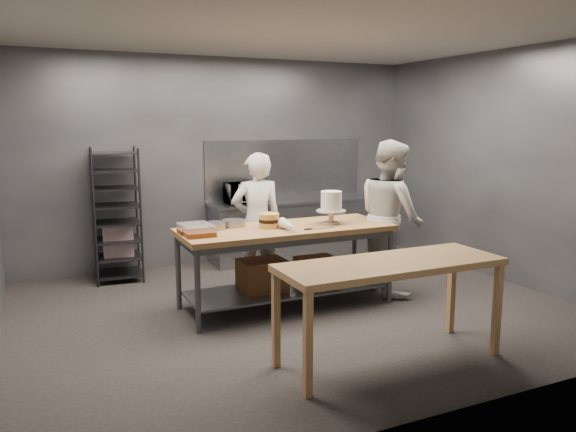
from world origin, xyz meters
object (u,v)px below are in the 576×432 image
Objects in this scene: near_counter at (391,271)px; frosted_cake_stand at (331,204)px; chef_behind at (257,222)px; speed_rack at (117,216)px; chef_right at (391,216)px; microwave at (245,193)px; work_table at (286,257)px; layer_cake at (269,221)px.

near_counter is 5.31× the size of frosted_cake_stand.
frosted_cake_stand is (0.62, -0.76, 0.30)m from chef_behind.
speed_rack is 0.94× the size of chef_right.
speed_rack is at bearing 66.14° from chef_right.
microwave is (0.33, 1.31, 0.19)m from chef_behind.
near_counter is at bearing 154.33° from chef_right.
layer_cake is at bearing 174.69° from work_table.
chef_right is (1.47, -0.72, 0.08)m from chef_behind.
speed_rack reaches higher than layer_cake.
chef_right is 8.27× the size of layer_cake.
layer_cake reaches higher than work_table.
chef_behind reaches higher than layer_cake.
near_counter is 1.81m from layer_cake.
speed_rack reaches higher than microwave.
speed_rack is at bearing -32.41° from chef_behind.
frosted_cake_stand is at bearing 136.09° from chef_behind.
frosted_cake_stand is (0.54, -0.06, 0.58)m from work_table.
microwave is at bearing 77.02° from layer_cake.
chef_right reaches higher than near_counter.
near_counter is 2.11m from chef_right.
microwave reaches higher than layer_cake.
chef_right is at bearing 2.91° from frosted_cake_stand.
chef_behind is (1.49, -1.23, 0.00)m from speed_rack.
speed_rack is 3.54m from chef_right.
frosted_cake_stand is at bearing -5.89° from work_table.
chef_right reaches higher than frosted_cake_stand.
frosted_cake_stand is 1.67× the size of layer_cake.
chef_behind is 7.58× the size of layer_cake.
layer_cake is (-0.46, -1.99, -0.05)m from microwave.
near_counter is 3.75m from microwave.
chef_right is 4.96× the size of frosted_cake_stand.
near_counter is 8.84× the size of layer_cake.
frosted_cake_stand is (-0.86, -0.04, 0.22)m from chef_right.
work_table is at bearing 174.11° from frosted_cake_stand.
chef_behind is (-0.27, 2.44, 0.04)m from near_counter.
frosted_cake_stand is 0.76m from layer_cake.
microwave is 2.40× the size of layer_cake.
frosted_cake_stand reaches higher than microwave.
speed_rack is at bearing 136.73° from frosted_cake_stand.
chef_right is at bearing -1.12° from layer_cake.
work_table is at bearing -50.97° from speed_rack.
frosted_cake_stand is at bearing -82.12° from microwave.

